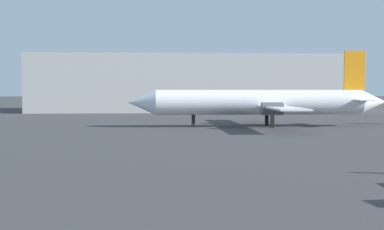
# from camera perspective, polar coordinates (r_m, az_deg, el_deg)

# --- Properties ---
(airplane_distant) EXTENTS (34.57, 27.72, 10.07)m
(airplane_distant) POSITION_cam_1_polar(r_m,az_deg,el_deg) (73.78, 7.14, 1.31)
(airplane_distant) COLOR white
(airplane_distant) RESTS_ON ground_plane
(terminal_building) EXTENTS (67.60, 23.65, 12.05)m
(terminal_building) POSITION_cam_1_polar(r_m,az_deg,el_deg) (122.61, -0.16, 3.27)
(terminal_building) COLOR #B7B7B2
(terminal_building) RESTS_ON ground_plane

